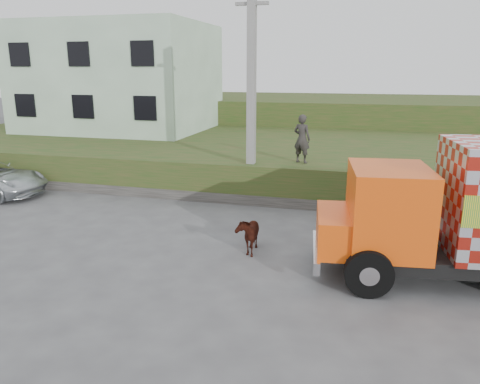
% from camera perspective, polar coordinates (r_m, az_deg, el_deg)
% --- Properties ---
extents(ground, '(120.00, 120.00, 0.00)m').
position_cam_1_polar(ground, '(13.73, 0.72, -6.53)').
color(ground, '#474749').
rests_on(ground, ground).
extents(embankment, '(40.00, 12.00, 1.50)m').
position_cam_1_polar(embankment, '(23.00, 7.03, 4.07)').
color(embankment, '#234818').
rests_on(embankment, ground).
extents(embankment_far, '(40.00, 12.00, 3.00)m').
position_cam_1_polar(embankment_far, '(34.70, 10.02, 8.82)').
color(embankment_far, '#234818').
rests_on(embankment_far, ground).
extents(retaining_strip, '(16.00, 0.50, 0.40)m').
position_cam_1_polar(retaining_strip, '(18.03, -2.07, -0.63)').
color(retaining_strip, '#595651').
rests_on(retaining_strip, ground).
extents(building, '(10.00, 8.00, 6.00)m').
position_cam_1_polar(building, '(29.09, -14.35, 13.40)').
color(building, silver).
rests_on(building, embankment).
extents(utility_pole, '(1.20, 0.30, 8.00)m').
position_cam_1_polar(utility_pole, '(17.52, 1.40, 11.80)').
color(utility_pole, gray).
rests_on(utility_pole, ground).
extents(cow, '(0.74, 1.34, 1.07)m').
position_cam_1_polar(cow, '(13.13, 0.97, -5.05)').
color(cow, '#331A0C').
rests_on(cow, ground).
extents(pedestrian, '(0.78, 0.64, 1.84)m').
position_cam_1_polar(pedestrian, '(17.98, 7.56, 6.45)').
color(pedestrian, '#2D2B28').
rests_on(pedestrian, embankment).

